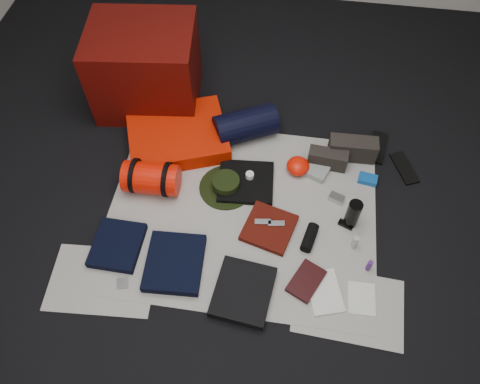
# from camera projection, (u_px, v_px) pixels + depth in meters

# --- Properties ---
(floor) EXTENTS (4.50, 4.50, 0.02)m
(floor) POSITION_uv_depth(u_px,v_px,m) (242.00, 213.00, 2.84)
(floor) COLOR black
(floor) RESTS_ON ground
(newspaper_mat) EXTENTS (1.60, 1.30, 0.01)m
(newspaper_mat) POSITION_uv_depth(u_px,v_px,m) (242.00, 212.00, 2.83)
(newspaper_mat) COLOR beige
(newspaper_mat) RESTS_ON floor
(newspaper_sheet_front_left) EXTENTS (0.61, 0.44, 0.00)m
(newspaper_sheet_front_left) POSITION_uv_depth(u_px,v_px,m) (103.00, 280.00, 2.58)
(newspaper_sheet_front_left) COLOR beige
(newspaper_sheet_front_left) RESTS_ON floor
(newspaper_sheet_front_right) EXTENTS (0.60, 0.43, 0.00)m
(newspaper_sheet_front_right) POSITION_uv_depth(u_px,v_px,m) (349.00, 306.00, 2.50)
(newspaper_sheet_front_right) COLOR beige
(newspaper_sheet_front_right) RESTS_ON floor
(red_cabinet) EXTENTS (0.74, 0.64, 0.57)m
(red_cabinet) POSITION_uv_depth(u_px,v_px,m) (145.00, 67.00, 3.14)
(red_cabinet) COLOR #520906
(red_cabinet) RESTS_ON floor
(sleeping_pad) EXTENTS (0.77, 0.70, 0.11)m
(sleeping_pad) POSITION_uv_depth(u_px,v_px,m) (178.00, 135.00, 3.09)
(sleeping_pad) COLOR red
(sleeping_pad) RESTS_ON newspaper_mat
(stuff_sack) EXTENTS (0.34, 0.21, 0.20)m
(stuff_sack) POSITION_uv_depth(u_px,v_px,m) (151.00, 178.00, 2.84)
(stuff_sack) COLOR #F11604
(stuff_sack) RESTS_ON newspaper_mat
(sack_strap_left) EXTENTS (0.02, 0.22, 0.22)m
(sack_strap_left) POSITION_uv_depth(u_px,v_px,m) (135.00, 175.00, 2.84)
(sack_strap_left) COLOR black
(sack_strap_left) RESTS_ON newspaper_mat
(sack_strap_right) EXTENTS (0.03, 0.22, 0.22)m
(sack_strap_right) POSITION_uv_depth(u_px,v_px,m) (167.00, 179.00, 2.83)
(sack_strap_right) COLOR black
(sack_strap_right) RESTS_ON newspaper_mat
(navy_duffel) EXTENTS (0.46, 0.37, 0.21)m
(navy_duffel) POSITION_uv_depth(u_px,v_px,m) (246.00, 125.00, 3.08)
(navy_duffel) COLOR black
(navy_duffel) RESTS_ON newspaper_mat
(boonie_brim) EXTENTS (0.43, 0.43, 0.01)m
(boonie_brim) POSITION_uv_depth(u_px,v_px,m) (226.00, 187.00, 2.92)
(boonie_brim) COLOR black
(boonie_brim) RESTS_ON newspaper_mat
(boonie_crown) EXTENTS (0.17, 0.17, 0.08)m
(boonie_crown) POSITION_uv_depth(u_px,v_px,m) (226.00, 183.00, 2.89)
(boonie_crown) COLOR black
(boonie_crown) RESTS_ON boonie_brim
(hiking_boot_left) EXTENTS (0.25, 0.11, 0.12)m
(hiking_boot_left) POSITION_uv_depth(u_px,v_px,m) (328.00, 159.00, 2.98)
(hiking_boot_left) COLOR #2A2521
(hiking_boot_left) RESTS_ON newspaper_mat
(hiking_boot_right) EXTENTS (0.31, 0.12, 0.15)m
(hiking_boot_right) POSITION_uv_depth(u_px,v_px,m) (353.00, 149.00, 3.00)
(hiking_boot_right) COLOR #2A2521
(hiking_boot_right) RESTS_ON newspaper_mat
(flip_flop_left) EXTENTS (0.14, 0.28, 0.01)m
(flip_flop_left) POSITION_uv_depth(u_px,v_px,m) (378.00, 147.00, 3.11)
(flip_flop_left) COLOR black
(flip_flop_left) RESTS_ON floor
(flip_flop_right) EXTENTS (0.18, 0.27, 0.01)m
(flip_flop_right) POSITION_uv_depth(u_px,v_px,m) (404.00, 168.00, 3.01)
(flip_flop_right) COLOR black
(flip_flop_right) RESTS_ON floor
(trousers_navy_a) EXTENTS (0.27, 0.31, 0.05)m
(trousers_navy_a) POSITION_uv_depth(u_px,v_px,m) (117.00, 245.00, 2.67)
(trousers_navy_a) COLOR black
(trousers_navy_a) RESTS_ON newspaper_mat
(trousers_navy_b) EXTENTS (0.33, 0.37, 0.06)m
(trousers_navy_b) POSITION_uv_depth(u_px,v_px,m) (175.00, 263.00, 2.61)
(trousers_navy_b) COLOR black
(trousers_navy_b) RESTS_ON newspaper_mat
(trousers_charcoal) EXTENTS (0.34, 0.38, 0.05)m
(trousers_charcoal) POSITION_uv_depth(u_px,v_px,m) (243.00, 292.00, 2.51)
(trousers_charcoal) COLOR black
(trousers_charcoal) RESTS_ON newspaper_mat
(black_tshirt) EXTENTS (0.37, 0.34, 0.03)m
(black_tshirt) POSITION_uv_depth(u_px,v_px,m) (246.00, 182.00, 2.93)
(black_tshirt) COLOR black
(black_tshirt) RESTS_ON newspaper_mat
(red_shirt) EXTENTS (0.34, 0.34, 0.04)m
(red_shirt) POSITION_uv_depth(u_px,v_px,m) (269.00, 228.00, 2.74)
(red_shirt) COLOR #4A0F08
(red_shirt) RESTS_ON newspaper_mat
(orange_stuff_sack) EXTENTS (0.18, 0.18, 0.10)m
(orange_stuff_sack) POSITION_uv_depth(u_px,v_px,m) (298.00, 166.00, 2.96)
(orange_stuff_sack) COLOR #F11604
(orange_stuff_sack) RESTS_ON newspaper_mat
(first_aid_pouch) EXTENTS (0.21, 0.19, 0.04)m
(first_aid_pouch) POSITION_uv_depth(u_px,v_px,m) (314.00, 170.00, 2.98)
(first_aid_pouch) COLOR gray
(first_aid_pouch) RESTS_ON newspaper_mat
(water_bottle) EXTENTS (0.10, 0.10, 0.20)m
(water_bottle) POSITION_uv_depth(u_px,v_px,m) (353.00, 214.00, 2.70)
(water_bottle) COLOR black
(water_bottle) RESTS_ON newspaper_mat
(speaker) EXTENTS (0.10, 0.18, 0.07)m
(speaker) POSITION_uv_depth(u_px,v_px,m) (310.00, 238.00, 2.69)
(speaker) COLOR black
(speaker) RESTS_ON newspaper_mat
(compact_camera) EXTENTS (0.10, 0.08, 0.04)m
(compact_camera) POSITION_uv_depth(u_px,v_px,m) (336.00, 198.00, 2.86)
(compact_camera) COLOR #B1B2B7
(compact_camera) RESTS_ON newspaper_mat
(cyan_case) EXTENTS (0.13, 0.09, 0.04)m
(cyan_case) POSITION_uv_depth(u_px,v_px,m) (368.00, 179.00, 2.94)
(cyan_case) COLOR #1050A2
(cyan_case) RESTS_ON newspaper_mat
(toiletry_purple) EXTENTS (0.04, 0.04, 0.08)m
(toiletry_purple) POSITION_uv_depth(u_px,v_px,m) (369.00, 266.00, 2.58)
(toiletry_purple) COLOR #4E2371
(toiletry_purple) RESTS_ON newspaper_mat
(toiletry_clear) EXTENTS (0.04, 0.04, 0.10)m
(toiletry_clear) POSITION_uv_depth(u_px,v_px,m) (355.00, 242.00, 2.65)
(toiletry_clear) COLOR #A6ABA6
(toiletry_clear) RESTS_ON newspaper_mat
(paperback_book) EXTENTS (0.22, 0.26, 0.03)m
(paperback_book) POSITION_uv_depth(u_px,v_px,m) (306.00, 281.00, 2.56)
(paperback_book) COLOR black
(paperback_book) RESTS_ON newspaper_mat
(map_booklet) EXTENTS (0.24, 0.29, 0.01)m
(map_booklet) POSITION_uv_depth(u_px,v_px,m) (324.00, 292.00, 2.53)
(map_booklet) COLOR silver
(map_booklet) RESTS_ON newspaper_mat
(map_printout) EXTENTS (0.15, 0.19, 0.01)m
(map_printout) POSITION_uv_depth(u_px,v_px,m) (362.00, 298.00, 2.52)
(map_printout) COLOR silver
(map_printout) RESTS_ON newspaper_mat
(sunglasses) EXTENTS (0.10, 0.07, 0.02)m
(sunglasses) POSITION_uv_depth(u_px,v_px,m) (346.00, 225.00, 2.76)
(sunglasses) COLOR black
(sunglasses) RESTS_ON newspaper_mat
(key_cluster) EXTENTS (0.08, 0.08, 0.01)m
(key_cluster) POSITION_uv_depth(u_px,v_px,m) (123.00, 283.00, 2.56)
(key_cluster) COLOR #B1B2B7
(key_cluster) RESTS_ON newspaper_mat
(tape_roll) EXTENTS (0.05, 0.05, 0.03)m
(tape_roll) POSITION_uv_depth(u_px,v_px,m) (250.00, 175.00, 2.91)
(tape_roll) COLOR silver
(tape_roll) RESTS_ON black_tshirt
(energy_bar_a) EXTENTS (0.10, 0.05, 0.01)m
(energy_bar_a) POSITION_uv_depth(u_px,v_px,m) (263.00, 222.00, 2.74)
(energy_bar_a) COLOR #B1B2B7
(energy_bar_a) RESTS_ON red_shirt
(energy_bar_b) EXTENTS (0.10, 0.05, 0.01)m
(energy_bar_b) POSITION_uv_depth(u_px,v_px,m) (276.00, 224.00, 2.73)
(energy_bar_b) COLOR #B1B2B7
(energy_bar_b) RESTS_ON red_shirt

